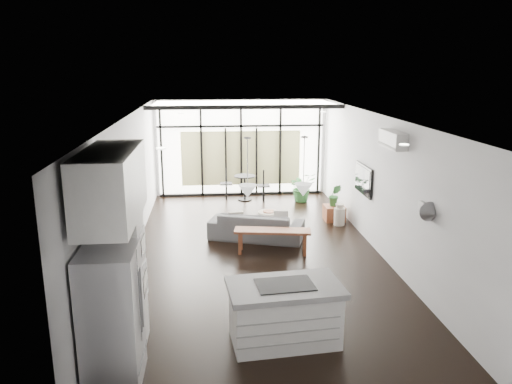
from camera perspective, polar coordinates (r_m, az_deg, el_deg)
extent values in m
cube|color=black|center=(10.24, 0.16, -7.21)|extent=(5.00, 10.00, 0.00)
cube|color=white|center=(9.57, 0.17, 8.58)|extent=(5.00, 10.00, 0.00)
cube|color=silver|center=(9.89, -14.40, 0.08)|extent=(0.02, 10.00, 2.80)
cube|color=silver|center=(10.35, 14.08, 0.72)|extent=(0.02, 10.00, 2.80)
cube|color=silver|center=(14.70, -1.74, 5.08)|extent=(5.00, 0.02, 2.80)
cube|color=silver|center=(5.14, 5.74, -13.01)|extent=(5.00, 0.02, 2.80)
cube|color=black|center=(14.58, -1.71, 5.01)|extent=(5.00, 0.20, 2.80)
cube|color=white|center=(13.55, -1.50, 10.13)|extent=(4.70, 1.90, 0.06)
cube|color=#CAC786|center=(14.70, -1.72, 3.90)|extent=(3.50, 0.02, 1.60)
cube|color=silver|center=(7.11, 3.27, -13.66)|extent=(1.63, 1.06, 0.85)
cube|color=black|center=(6.92, 3.32, -10.51)|extent=(0.82, 0.59, 0.01)
cube|color=#ADADB2|center=(6.36, -16.15, -13.53)|extent=(0.65, 0.82, 1.69)
cube|color=silver|center=(6.93, -15.44, -7.80)|extent=(0.62, 0.65, 2.41)
cube|color=silver|center=(6.26, -16.26, 0.75)|extent=(0.62, 1.75, 0.86)
cone|color=white|center=(7.06, -0.97, 0.09)|extent=(0.26, 0.26, 0.18)
cone|color=white|center=(7.17, 5.42, 0.24)|extent=(0.26, 0.26, 0.18)
imported|color=#4A4A4D|center=(11.05, 0.05, -3.36)|extent=(2.14, 1.22, 0.81)
cube|color=brown|center=(10.28, 1.89, -5.64)|extent=(1.59, 0.63, 0.50)
cylinder|color=beige|center=(11.78, 1.49, -3.23)|extent=(0.63, 0.63, 0.41)
cube|color=brown|center=(12.56, 8.92, -2.39)|extent=(0.49, 0.49, 0.37)
imported|color=#2C6A2F|center=(14.16, 5.28, 0.23)|extent=(0.96, 1.02, 0.65)
imported|color=#2C6A2F|center=(12.48, 8.97, -1.04)|extent=(0.41, 0.60, 0.24)
cylinder|color=beige|center=(12.19, 9.51, -2.54)|extent=(0.28, 0.28, 0.53)
cube|color=black|center=(14.22, -1.30, 0.49)|extent=(1.60, 1.04, 0.72)
cube|color=black|center=(11.28, 12.20, 1.41)|extent=(0.05, 1.10, 0.65)
cube|color=silver|center=(9.38, 15.37, 5.80)|extent=(0.22, 0.90, 0.30)
cube|color=black|center=(9.37, -14.73, 0.22)|extent=(0.04, 0.70, 0.90)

